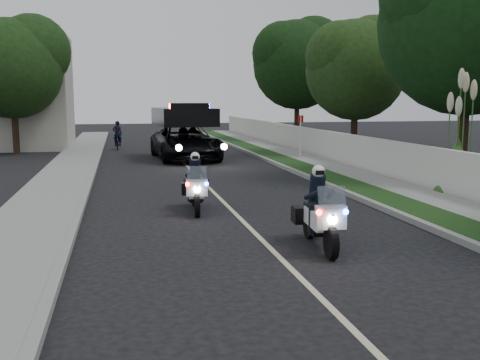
% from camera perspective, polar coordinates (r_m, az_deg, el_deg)
% --- Properties ---
extents(ground, '(120.00, 120.00, 0.00)m').
position_cam_1_polar(ground, '(11.74, 2.91, -6.81)').
color(ground, black).
rests_on(ground, ground).
extents(curb_right, '(0.20, 60.00, 0.15)m').
position_cam_1_polar(curb_right, '(22.30, 6.41, 0.57)').
color(curb_right, gray).
rests_on(curb_right, ground).
extents(grass_verge, '(1.20, 60.00, 0.16)m').
position_cam_1_polar(grass_verge, '(22.53, 8.10, 0.63)').
color(grass_verge, '#193814').
rests_on(grass_verge, ground).
extents(sidewalk_right, '(1.40, 60.00, 0.16)m').
position_cam_1_polar(sidewalk_right, '(23.01, 11.14, 0.71)').
color(sidewalk_right, gray).
rests_on(sidewalk_right, ground).
extents(property_wall, '(0.22, 60.00, 1.50)m').
position_cam_1_polar(property_wall, '(23.35, 13.44, 2.41)').
color(property_wall, beige).
rests_on(property_wall, ground).
extents(curb_left, '(0.20, 60.00, 0.15)m').
position_cam_1_polar(curb_left, '(21.18, -15.12, -0.08)').
color(curb_left, gray).
rests_on(curb_left, ground).
extents(sidewalk_left, '(2.00, 60.00, 0.16)m').
position_cam_1_polar(sidewalk_left, '(21.27, -18.08, -0.16)').
color(sidewalk_left, gray).
rests_on(sidewalk_left, ground).
extents(building_far, '(8.00, 6.00, 7.00)m').
position_cam_1_polar(building_far, '(37.61, -23.22, 8.33)').
color(building_far, '#A8A396').
rests_on(building_far, ground).
extents(lane_marking, '(0.12, 50.00, 0.01)m').
position_cam_1_polar(lane_marking, '(21.37, -4.07, 0.07)').
color(lane_marking, '#BFB78C').
rests_on(lane_marking, ground).
extents(police_moto_left, '(0.84, 1.97, 1.63)m').
position_cam_1_polar(police_moto_left, '(15.39, -4.56, -3.18)').
color(police_moto_left, white).
rests_on(police_moto_left, ground).
extents(police_moto_right, '(0.88, 2.08, 1.72)m').
position_cam_1_polar(police_moto_right, '(11.75, 8.10, -6.88)').
color(police_moto_right, silver).
rests_on(police_moto_right, ground).
extents(police_suv, '(3.35, 6.51, 3.07)m').
position_cam_1_polar(police_suv, '(28.56, -5.60, 2.13)').
color(police_suv, black).
rests_on(police_suv, ground).
extents(bicycle, '(0.56, 1.56, 0.81)m').
position_cam_1_polar(bicycle, '(34.78, -12.44, 3.08)').
color(bicycle, black).
rests_on(bicycle, ground).
extents(cyclist, '(0.60, 0.43, 1.54)m').
position_cam_1_polar(cyclist, '(34.78, -12.44, 3.08)').
color(cyclist, black).
rests_on(cyclist, ground).
extents(sign_post, '(0.47, 0.47, 2.32)m').
position_cam_1_polar(sign_post, '(28.57, 6.19, 2.12)').
color(sign_post, '#B10C1D').
rests_on(sign_post, ground).
extents(pampas_far, '(1.88, 1.88, 4.18)m').
position_cam_1_polar(pampas_far, '(19.30, 21.22, -1.38)').
color(pampas_far, beige).
rests_on(pampas_far, ground).
extents(tree_right_b, '(8.80, 8.80, 11.27)m').
position_cam_1_polar(tree_right_b, '(22.97, 21.73, 0.06)').
color(tree_right_b, '#133612').
rests_on(tree_right_b, ground).
extents(tree_right_d, '(6.45, 6.45, 8.91)m').
position_cam_1_polar(tree_right_d, '(30.84, 11.55, 2.46)').
color(tree_right_d, '#244316').
rests_on(tree_right_d, ground).
extents(tree_right_e, '(7.05, 7.05, 10.68)m').
position_cam_1_polar(tree_right_e, '(41.08, 5.81, 4.01)').
color(tree_right_e, black).
rests_on(tree_right_e, ground).
extents(tree_left_near, '(7.05, 7.05, 9.18)m').
position_cam_1_polar(tree_left_near, '(33.64, -21.94, 2.50)').
color(tree_left_near, '#1C3C14').
rests_on(tree_left_near, ground).
extents(tree_left_far, '(6.45, 6.45, 8.29)m').
position_cam_1_polar(tree_left_far, '(38.76, -22.25, 3.17)').
color(tree_left_far, '#1B3410').
rests_on(tree_left_far, ground).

